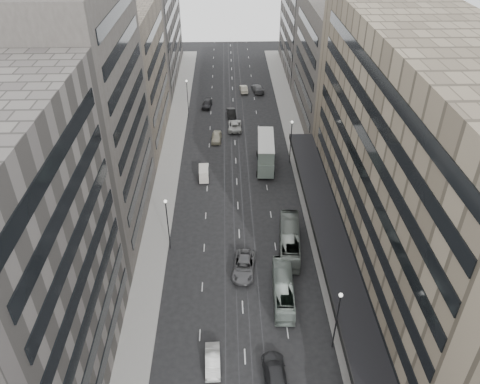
{
  "coord_description": "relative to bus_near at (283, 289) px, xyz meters",
  "views": [
    {
      "loc": [
        -1.52,
        -37.85,
        43.21
      ],
      "look_at": [
        0.14,
        15.77,
        6.8
      ],
      "focal_mm": 35.0,
      "sensor_mm": 36.0,
      "label": 1
    }
  ],
  "objects": [
    {
      "name": "ground",
      "position": [
        -5.01,
        -2.52,
        -1.38
      ],
      "size": [
        220.0,
        220.0,
        0.0
      ],
      "primitive_type": "plane",
      "color": "black",
      "rests_on": "ground"
    },
    {
      "name": "sidewalk_right",
      "position": [
        6.99,
        34.98,
        -1.31
      ],
      "size": [
        4.0,
        125.0,
        0.15
      ],
      "primitive_type": "cube",
      "color": "gray",
      "rests_on": "ground"
    },
    {
      "name": "sidewalk_left",
      "position": [
        -17.01,
        34.98,
        -1.31
      ],
      "size": [
        4.0,
        125.0,
        0.15
      ],
      "primitive_type": "cube",
      "color": "gray",
      "rests_on": "ground"
    },
    {
      "name": "department_store",
      "position": [
        16.45,
        5.48,
        13.56
      ],
      "size": [
        19.2,
        60.0,
        30.0
      ],
      "color": "gray",
      "rests_on": "ground"
    },
    {
      "name": "building_right_mid",
      "position": [
        16.49,
        49.48,
        10.62
      ],
      "size": [
        15.0,
        28.0,
        24.0
      ],
      "primitive_type": "cube",
      "color": "#44403B",
      "rests_on": "ground"
    },
    {
      "name": "building_right_far",
      "position": [
        16.49,
        79.48,
        12.62
      ],
      "size": [
        15.0,
        32.0,
        28.0
      ],
      "primitive_type": "cube",
      "color": "slate",
      "rests_on": "ground"
    },
    {
      "name": "building_left_b",
      "position": [
        -26.51,
        16.48,
        15.62
      ],
      "size": [
        15.0,
        26.0,
        34.0
      ],
      "primitive_type": "cube",
      "color": "#44403B",
      "rests_on": "ground"
    },
    {
      "name": "building_left_c",
      "position": [
        -26.51,
        43.48,
        11.12
      ],
      "size": [
        15.0,
        28.0,
        25.0
      ],
      "primitive_type": "cube",
      "color": "gray",
      "rests_on": "ground"
    },
    {
      "name": "building_left_d",
      "position": [
        -26.51,
        76.48,
        12.62
      ],
      "size": [
        15.0,
        38.0,
        28.0
      ],
      "primitive_type": "cube",
      "color": "slate",
      "rests_on": "ground"
    },
    {
      "name": "lamp_right_near",
      "position": [
        4.69,
        -7.52,
        3.82
      ],
      "size": [
        0.44,
        0.44,
        8.32
      ],
      "color": "#262628",
      "rests_on": "ground"
    },
    {
      "name": "lamp_right_far",
      "position": [
        4.69,
        32.48,
        3.82
      ],
      "size": [
        0.44,
        0.44,
        8.32
      ],
      "color": "#262628",
      "rests_on": "ground"
    },
    {
      "name": "lamp_left_near",
      "position": [
        -14.71,
        9.48,
        3.82
      ],
      "size": [
        0.44,
        0.44,
        8.32
      ],
      "color": "#262628",
      "rests_on": "ground"
    },
    {
      "name": "lamp_left_far",
      "position": [
        -14.71,
        52.48,
        3.82
      ],
      "size": [
        0.44,
        0.44,
        8.32
      ],
      "color": "#262628",
      "rests_on": "ground"
    },
    {
      "name": "bus_near",
      "position": [
        0.0,
        0.0,
        0.0
      ],
      "size": [
        2.87,
        10.05,
        2.77
      ],
      "primitive_type": "imported",
      "rotation": [
        0.0,
        0.0,
        3.09
      ],
      "color": "gray",
      "rests_on": "ground"
    },
    {
      "name": "bus_far",
      "position": [
        1.85,
        8.98,
        0.17
      ],
      "size": [
        3.77,
        11.36,
        3.11
      ],
      "primitive_type": "imported",
      "rotation": [
        0.0,
        0.0,
        3.04
      ],
      "color": "gray",
      "rests_on": "ground"
    },
    {
      "name": "double_decker",
      "position": [
        0.19,
        31.32,
        1.55
      ],
      "size": [
        3.56,
        10.1,
        5.44
      ],
      "rotation": [
        0.0,
        0.0,
        -0.06
      ],
      "color": "gray",
      "rests_on": "ground"
    },
    {
      "name": "panel_van",
      "position": [
        -10.61,
        27.29,
        -0.15
      ],
      "size": [
        1.88,
        3.61,
        2.23
      ],
      "rotation": [
        0.0,
        0.0,
        0.04
      ],
      "color": "beige",
      "rests_on": "ground"
    },
    {
      "name": "sedan_1",
      "position": [
        -8.46,
        -9.48,
        -0.65
      ],
      "size": [
        1.7,
        4.51,
        1.47
      ],
      "primitive_type": "imported",
      "rotation": [
        0.0,
        0.0,
        0.03
      ],
      "color": "silver",
      "rests_on": "ground"
    },
    {
      "name": "sedan_2",
      "position": [
        -4.63,
        4.71,
        -0.53
      ],
      "size": [
        3.57,
        6.47,
        1.72
      ],
      "primitive_type": "imported",
      "rotation": [
        0.0,
        0.0,
        -0.12
      ],
      "color": "#525154",
      "rests_on": "ground"
    },
    {
      "name": "sedan_3",
      "position": [
        -2.02,
        -11.21,
        -0.55
      ],
      "size": [
        2.56,
        5.85,
        1.67
      ],
      "primitive_type": "imported",
      "rotation": [
        0.0,
        0.0,
        3.18
      ],
      "color": "#262628",
      "rests_on": "ground"
    },
    {
      "name": "sedan_4",
      "position": [
        -8.61,
        41.41,
        -0.58
      ],
      "size": [
        2.18,
        4.8,
        1.6
      ],
      "primitive_type": "imported",
      "rotation": [
        0.0,
        0.0,
        -0.06
      ],
      "color": "#BEB79D",
      "rests_on": "ground"
    },
    {
      "name": "sedan_5",
      "position": [
        -5.51,
        52.28,
        -0.59
      ],
      "size": [
        2.09,
        4.96,
        1.59
      ],
      "primitive_type": "imported",
      "rotation": [
        0.0,
        0.0,
        0.09
      ],
      "color": "black",
      "rests_on": "ground"
    },
    {
      "name": "sedan_6",
      "position": [
        -4.91,
        46.44,
        -0.57
      ],
      "size": [
        2.78,
        5.9,
        1.63
      ],
      "primitive_type": "imported",
      "rotation": [
        0.0,
        0.0,
        3.13
      ],
      "color": "beige",
      "rests_on": "ground"
    },
    {
      "name": "sedan_7",
      "position": [
        0.98,
        66.19,
        -0.55
      ],
      "size": [
        3.12,
        6.04,
        1.67
      ],
      "primitive_type": "imported",
      "rotation": [
        0.0,
        0.0,
        3.28
      ],
      "color": "#545456",
      "rests_on": "ground"
    },
    {
      "name": "sedan_8",
      "position": [
        -10.91,
        57.57,
        -0.56
      ],
      "size": [
        2.5,
        5.01,
        1.64
      ],
      "primitive_type": "imported",
      "rotation": [
        0.0,
        0.0,
        -0.12
      ],
      "color": "#272629",
      "rests_on": "ground"
    },
    {
      "name": "sedan_9",
      "position": [
        -2.34,
        66.21,
        -0.61
      ],
      "size": [
        1.98,
        4.82,
        1.55
      ],
      "primitive_type": "imported",
      "rotation": [
        0.0,
        0.0,
        3.22
      ],
      "color": "beige",
      "rests_on": "ground"
    }
  ]
}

